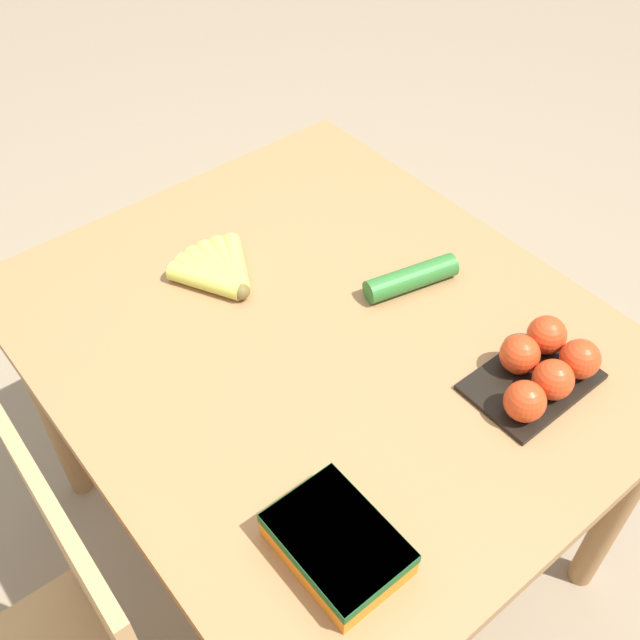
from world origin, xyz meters
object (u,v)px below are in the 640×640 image
cucumber_near (411,278)px  banana_bunch (220,272)px  tomato_pack (543,368)px  carrot_bag (337,542)px

cucumber_near → banana_bunch: bearing=47.6°
banana_bunch → tomato_pack: bearing=-153.5°
tomato_pack → banana_bunch: bearing=26.5°
cucumber_near → carrot_bag: bearing=125.6°
banana_bunch → cucumber_near: cucumber_near is taller
banana_bunch → tomato_pack: size_ratio=0.78×
banana_bunch → carrot_bag: size_ratio=0.91×
banana_bunch → tomato_pack: (-0.58, -0.29, 0.02)m
tomato_pack → carrot_bag: 0.49m
tomato_pack → carrot_bag: bearing=92.7°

